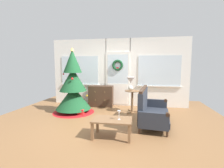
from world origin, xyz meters
The scene contains 10 objects.
ground_plane centered at (0.00, 0.00, 0.00)m, with size 6.76×6.76×0.00m, color brown.
back_wall_with_door centered at (0.00, 2.08, 1.28)m, with size 5.20×0.19×2.55m.
christmas_tree centered at (-1.30, 0.84, 0.78)m, with size 1.35×1.35×2.11m.
dresser_cabinet centered at (-0.60, 1.79, 0.39)m, with size 0.92×0.48×0.78m.
settee_sofa centered at (1.15, 0.17, 0.38)m, with size 0.86×1.61×0.96m.
side_table centered at (0.61, 1.19, 0.51)m, with size 0.50×0.48×0.72m.
table_lamp centered at (0.55, 1.23, 1.01)m, with size 0.28×0.28×0.44m.
coffee_table centered at (0.30, -0.81, 0.34)m, with size 0.85×0.54×0.40m.
wine_glass centered at (0.45, -0.81, 0.54)m, with size 0.08×0.08×0.20m.
gift_box centered at (-0.93, 0.57, 0.09)m, with size 0.19×0.17×0.19m, color red.
Camera 1 is at (0.91, -4.17, 1.55)m, focal length 26.39 mm.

